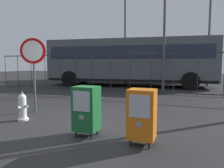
% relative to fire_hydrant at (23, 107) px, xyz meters
% --- Properties ---
extents(ground_plane, '(60.00, 60.00, 0.00)m').
position_rel_fire_hydrant_xyz_m(ground_plane, '(1.68, 0.13, -0.35)').
color(ground_plane, '#262628').
extents(fire_hydrant, '(0.33, 0.32, 0.75)m').
position_rel_fire_hydrant_xyz_m(fire_hydrant, '(0.00, 0.00, 0.00)').
color(fire_hydrant, silver).
rests_on(fire_hydrant, ground_plane).
extents(newspaper_box_primary, '(0.48, 0.42, 1.02)m').
position_rel_fire_hydrant_xyz_m(newspaper_box_primary, '(3.26, -0.49, 0.22)').
color(newspaper_box_primary, black).
rests_on(newspaper_box_primary, ground_plane).
extents(newspaper_box_secondary, '(0.48, 0.42, 1.02)m').
position_rel_fire_hydrant_xyz_m(newspaper_box_secondary, '(2.11, -0.43, 0.22)').
color(newspaper_box_secondary, black).
rests_on(newspaper_box_secondary, ground_plane).
extents(stop_sign, '(0.71, 0.31, 2.23)m').
position_rel_fire_hydrant_xyz_m(stop_sign, '(-0.34, 0.84, 1.25)').
color(stop_sign, '#4C4F54').
rests_on(stop_sign, ground_plane).
extents(fence_barrier, '(18.03, 0.04, 2.00)m').
position_rel_fire_hydrant_xyz_m(fence_barrier, '(1.68, 6.04, 0.67)').
color(fence_barrier, '#2D2D33').
rests_on(fence_barrier, ground_plane).
extents(bus_near, '(10.74, 3.85, 3.00)m').
position_rel_fire_hydrant_xyz_m(bus_near, '(0.20, 9.04, 1.36)').
color(bus_near, '#4C5156').
rests_on(bus_near, ground_plane).
extents(bus_far, '(10.70, 3.59, 3.00)m').
position_rel_fire_hydrant_xyz_m(bus_far, '(-1.20, 12.92, 1.36)').
color(bus_far, gold).
rests_on(bus_far, ground_plane).
extents(street_light_near_right, '(0.32, 0.32, 6.56)m').
position_rel_fire_hydrant_xyz_m(street_light_near_right, '(-0.26, 9.57, 3.48)').
color(street_light_near_right, '#4C4F54').
rests_on(street_light_near_right, ground_plane).
extents(street_light_far_left, '(0.32, 0.32, 7.22)m').
position_rel_fire_hydrant_xyz_m(street_light_far_left, '(5.03, 10.93, 3.82)').
color(street_light_far_left, '#4C4F54').
rests_on(street_light_far_left, ground_plane).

